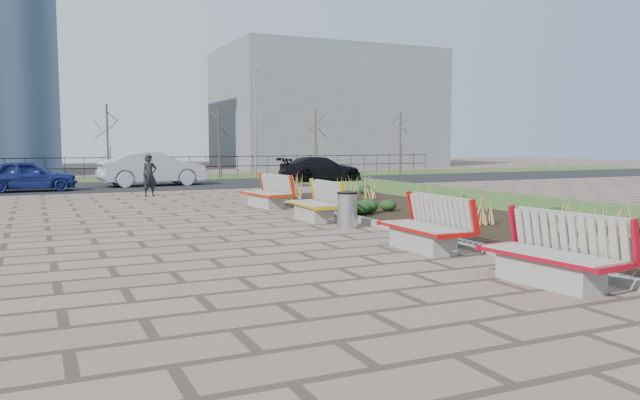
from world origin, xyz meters
name	(u,v)px	position (x,y,z in m)	size (l,w,h in m)	color
ground	(312,284)	(0.00, 0.00, 0.00)	(120.00, 120.00, 0.00)	#796253
planting_bed	(455,219)	(6.25, 5.00, 0.05)	(4.50, 18.00, 0.10)	black
planting_curb	(376,223)	(3.92, 5.00, 0.07)	(0.16, 18.00, 0.15)	gray
grass_verge_near	(589,212)	(11.00, 5.00, 0.02)	(5.00, 38.00, 0.04)	#33511E
grass_verge_far	(106,179)	(0.00, 28.00, 0.02)	(80.00, 5.00, 0.04)	#33511E
road	(120,186)	(0.00, 22.00, 0.01)	(80.00, 7.00, 0.02)	black
bench_a	(549,251)	(3.00, -1.50, 0.50)	(0.90, 2.10, 1.00)	#B00B1B
bench_b	(422,224)	(3.00, 1.68, 0.50)	(0.90, 2.10, 1.00)	red
bench_c	(313,201)	(3.00, 6.67, 0.50)	(0.90, 2.10, 1.00)	gold
bench_d	(265,191)	(3.00, 10.40, 0.50)	(0.90, 2.10, 1.00)	red
litter_bin	(347,211)	(3.13, 5.01, 0.42)	(0.47, 0.47, 0.84)	#B2B2B7
pedestrian	(150,175)	(0.39, 16.00, 0.79)	(0.58, 0.38, 1.59)	black
car_blue	(28,176)	(-3.82, 20.29, 0.67)	(1.52, 3.79, 1.29)	navy
car_silver	(153,169)	(1.49, 21.74, 0.82)	(1.70, 4.88, 1.61)	#AEB0B6
car_black	(321,169)	(10.05, 21.52, 0.66)	(1.80, 4.42, 1.28)	black
tree_c	(108,142)	(0.00, 26.50, 2.04)	(1.40, 1.40, 4.00)	#4C3D2D
tree_d	(219,143)	(6.00, 26.50, 2.04)	(1.40, 1.40, 4.00)	#4C3D2D
tree_e	(316,143)	(12.00, 26.50, 2.04)	(1.40, 1.40, 4.00)	#4C3D2D
tree_f	(400,143)	(18.00, 26.50, 2.04)	(1.40, 1.40, 4.00)	#4C3D2D
lamp_east	(255,125)	(8.00, 26.00, 3.04)	(0.24, 0.60, 6.00)	gray
railing_fence	(103,167)	(0.00, 29.50, 0.64)	(44.00, 0.10, 1.20)	black
building_grey	(326,109)	(20.00, 42.00, 5.00)	(18.00, 12.00, 10.00)	slate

